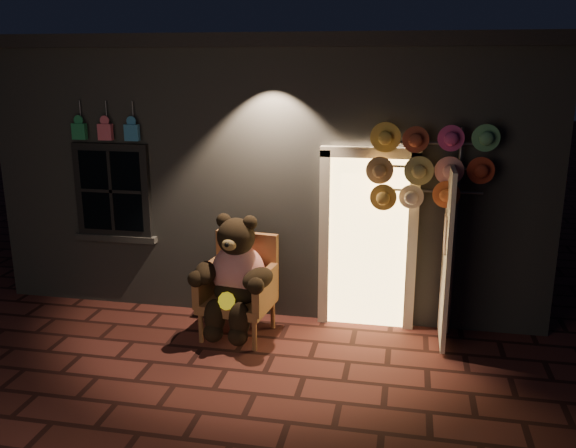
# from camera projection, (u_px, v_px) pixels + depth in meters

# --- Properties ---
(ground) EXTENTS (60.00, 60.00, 0.00)m
(ground) POSITION_uv_depth(u_px,v_px,m) (226.00, 369.00, 6.42)
(ground) COLOR #562620
(ground) RESTS_ON ground
(shop_building) EXTENTS (7.30, 5.95, 3.51)m
(shop_building) POSITION_uv_depth(u_px,v_px,m) (296.00, 152.00, 9.75)
(shop_building) COLOR slate
(shop_building) RESTS_ON ground
(wicker_armchair) EXTENTS (0.89, 0.82, 1.18)m
(wicker_armchair) POSITION_uv_depth(u_px,v_px,m) (240.00, 286.00, 7.17)
(wicker_armchair) COLOR brown
(wicker_armchair) RESTS_ON ground
(teddy_bear) EXTENTS (1.02, 0.84, 1.41)m
(teddy_bear) POSITION_uv_depth(u_px,v_px,m) (235.00, 276.00, 6.98)
(teddy_bear) COLOR #B31315
(teddy_bear) RESTS_ON ground
(hat_rack) EXTENTS (1.40, 0.22, 2.47)m
(hat_rack) POSITION_uv_depth(u_px,v_px,m) (429.00, 169.00, 6.74)
(hat_rack) COLOR #59595E
(hat_rack) RESTS_ON ground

